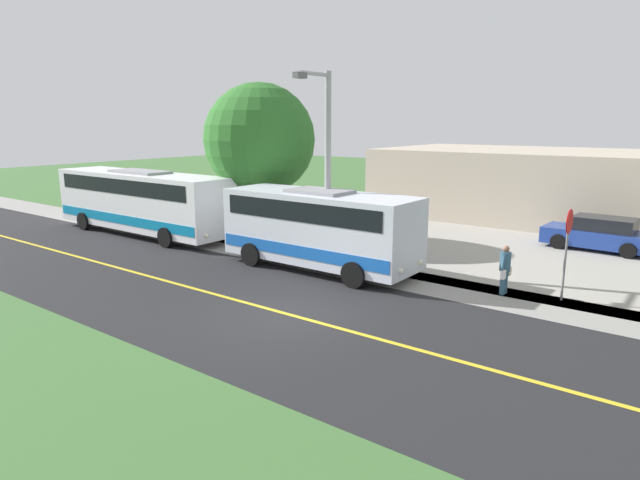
{
  "coord_description": "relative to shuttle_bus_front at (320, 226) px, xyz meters",
  "views": [
    {
      "loc": [
        11.32,
        9.79,
        5.45
      ],
      "look_at": [
        -3.5,
        -1.38,
        1.4
      ],
      "focal_mm": 30.51,
      "sensor_mm": 36.0,
      "label": 1
    }
  ],
  "objects": [
    {
      "name": "road_surface",
      "position": [
        4.54,
        2.18,
        -1.65
      ],
      "size": [
        8.0,
        100.0,
        0.01
      ],
      "primitive_type": "cube",
      "color": "black",
      "rests_on": "ground"
    },
    {
      "name": "commercial_building",
      "position": [
        -16.86,
        2.53,
        0.27
      ],
      "size": [
        10.0,
        16.07,
        3.86
      ],
      "primitive_type": "cube",
      "color": "#B7A893",
      "rests_on": "ground"
    },
    {
      "name": "tree_curbside",
      "position": [
        -2.86,
        -5.64,
        2.98
      ],
      "size": [
        5.17,
        5.17,
        7.22
      ],
      "color": "brown",
      "rests_on": "ground"
    },
    {
      "name": "pedestrian_with_bags",
      "position": [
        -1.13,
        6.59,
        -0.8
      ],
      "size": [
        0.72,
        0.34,
        1.6
      ],
      "color": "#335972",
      "rests_on": "ground"
    },
    {
      "name": "road_centre_line",
      "position": [
        4.54,
        2.18,
        -1.64
      ],
      "size": [
        0.16,
        100.0,
        0.0
      ],
      "primitive_type": "cube",
      "color": "gold",
      "rests_on": "ground"
    },
    {
      "name": "parking_lot_surface",
      "position": [
        -7.86,
        5.18,
        -1.65
      ],
      "size": [
        14.0,
        36.0,
        0.01
      ],
      "primitive_type": "cube",
      "color": "#9E9991",
      "rests_on": "ground"
    },
    {
      "name": "ground_plane",
      "position": [
        4.54,
        2.18,
        -1.65
      ],
      "size": [
        120.0,
        120.0,
        0.0
      ],
      "primitive_type": "plane",
      "color": "#3D6633"
    },
    {
      "name": "stop_sign",
      "position": [
        -1.56,
        8.28,
        0.31
      ],
      "size": [
        0.76,
        0.07,
        2.88
      ],
      "color": "slate",
      "rests_on": "ground"
    },
    {
      "name": "shuttle_bus_front",
      "position": [
        0.0,
        0.0,
        0.0
      ],
      "size": [
        2.73,
        7.73,
        3.01
      ],
      "color": "silver",
      "rests_on": "ground"
    },
    {
      "name": "parked_car_near",
      "position": [
        -9.77,
        7.8,
        -0.97
      ],
      "size": [
        2.18,
        4.48,
        1.45
      ],
      "color": "navy",
      "rests_on": "ground"
    },
    {
      "name": "street_light_pole",
      "position": [
        -0.33,
        0.04,
        2.36
      ],
      "size": [
        1.97,
        0.24,
        7.22
      ],
      "color": "#9E9EA3",
      "rests_on": "ground"
    },
    {
      "name": "sidewalk",
      "position": [
        -0.66,
        2.18,
        -1.65
      ],
      "size": [
        2.4,
        100.0,
        0.01
      ],
      "primitive_type": "cube",
      "color": "gray",
      "rests_on": "ground"
    },
    {
      "name": "transit_bus_rear",
      "position": [
        0.02,
        -10.91,
        0.07
      ],
      "size": [
        2.69,
        10.9,
        3.14
      ],
      "color": "white",
      "rests_on": "ground"
    }
  ]
}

